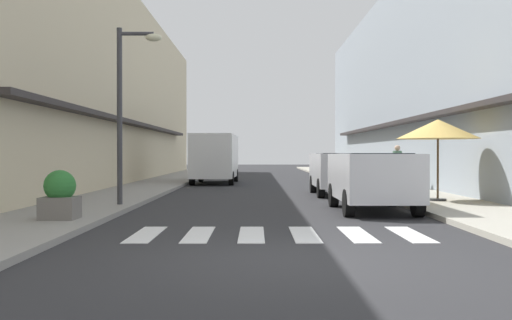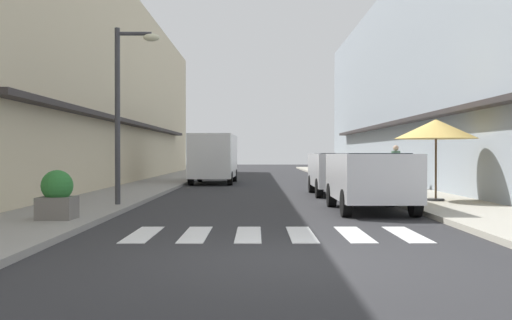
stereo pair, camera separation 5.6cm
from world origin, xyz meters
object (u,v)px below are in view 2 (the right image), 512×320
Objects in this scene: cafe_umbrella at (439,129)px; planter_corner at (60,196)px; parked_car_mid at (341,169)px; street_lamp at (128,95)px; delivery_van at (217,154)px; parked_car_near at (373,175)px; pedestrian_walking_near at (399,166)px.

planter_corner is at bearing -152.53° from cafe_umbrella.
street_lamp reaches higher than parked_car_mid.
cafe_umbrella is 2.31× the size of planter_corner.
parked_car_mid is 0.75× the size of delivery_van.
parked_car_mid is 11.13m from planter_corner.
street_lamp is (-6.30, 0.78, 2.08)m from parked_car_near.
pedestrian_walking_near is at bearing 38.72° from street_lamp.
planter_corner is (-0.63, -3.57, -2.41)m from street_lamp.
delivery_van is 5.42× the size of planter_corner.
parked_car_mid is 3.08m from pedestrian_walking_near.
parked_car_near is at bearing -90.00° from parked_car_mid.
delivery_van is 3.30× the size of pedestrian_walking_near.
street_lamp reaches higher than planter_corner.
street_lamp reaches higher than pedestrian_walking_near.
street_lamp reaches higher than parked_car_near.
parked_car_mid is at bearing 90.00° from parked_car_near.
parked_car_mid is at bearing 80.39° from pedestrian_walking_near.
parked_car_near is 8.16m from pedestrian_walking_near.
parked_car_near is 2.44× the size of pedestrian_walking_near.
pedestrian_walking_near is at bearing 87.96° from cafe_umbrella.
parked_car_mid is 8.39m from street_lamp.
parked_car_near is at bearing -7.05° from street_lamp.
delivery_van is 1.17× the size of street_lamp.
street_lamp is at bearing 81.59° from pedestrian_walking_near.
street_lamp is 8.66m from cafe_umbrella.
pedestrian_walking_near is at bearing -40.93° from delivery_van.
pedestrian_walking_near is (7.33, -6.36, -0.42)m from delivery_van.
planter_corner is at bearing 91.32° from pedestrian_walking_near.
planter_corner is 0.61× the size of pedestrian_walking_near.
cafe_umbrella is 10.44m from planter_corner.
cafe_umbrella is at bearing 27.47° from planter_corner.
delivery_van is 9.71m from pedestrian_walking_near.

